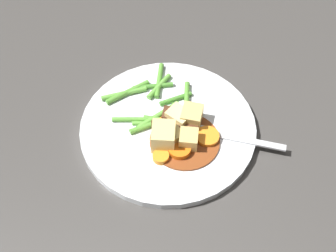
{
  "coord_description": "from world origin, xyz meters",
  "views": [
    {
      "loc": [
        0.32,
        -0.28,
        0.59
      ],
      "look_at": [
        0.0,
        0.0,
        0.01
      ],
      "focal_mm": 50.64,
      "sensor_mm": 36.0,
      "label": 1
    }
  ],
  "objects": [
    {
      "name": "meat_chunk_2",
      "position": [
        0.0,
        -0.02,
        0.02
      ],
      "size": [
        0.03,
        0.03,
        0.02
      ],
      "primitive_type": "cube",
      "rotation": [
        0.0,
        0.0,
        4.15
      ],
      "color": "#56331E",
      "rests_on": "dinner_plate"
    },
    {
      "name": "green_bean_0",
      "position": [
        -0.07,
        0.04,
        0.02
      ],
      "size": [
        0.02,
        0.06,
        0.01
      ],
      "primitive_type": "cylinder",
      "rotation": [
        0.0,
        1.57,
        4.96
      ],
      "color": "#66AD42",
      "rests_on": "dinner_plate"
    },
    {
      "name": "green_bean_1",
      "position": [
        -0.09,
        -0.01,
        0.02
      ],
      "size": [
        0.02,
        0.08,
        0.01
      ],
      "primitive_type": "cylinder",
      "rotation": [
        0.0,
        1.57,
        4.58
      ],
      "color": "#599E38",
      "rests_on": "dinner_plate"
    },
    {
      "name": "green_bean_2",
      "position": [
        -0.09,
        -0.01,
        0.02
      ],
      "size": [
        0.04,
        0.07,
        0.01
      ],
      "primitive_type": "cylinder",
      "rotation": [
        0.0,
        1.57,
        4.29
      ],
      "color": "#66AD42",
      "rests_on": "dinner_plate"
    },
    {
      "name": "green_bean_12",
      "position": [
        -0.08,
        0.05,
        0.02
      ],
      "size": [
        0.06,
        0.06,
        0.01
      ],
      "primitive_type": "cylinder",
      "rotation": [
        0.0,
        1.57,
        5.47
      ],
      "color": "#599E38",
      "rests_on": "dinner_plate"
    },
    {
      "name": "green_bean_9",
      "position": [
        -0.02,
        -0.02,
        0.02
      ],
      "size": [
        0.03,
        0.07,
        0.01
      ],
      "primitive_type": "cylinder",
      "rotation": [
        0.0,
        1.57,
        4.41
      ],
      "color": "#599E38",
      "rests_on": "dinner_plate"
    },
    {
      "name": "carrot_slice_1",
      "position": [
        0.06,
        0.03,
        0.02
      ],
      "size": [
        0.05,
        0.05,
        0.01
      ],
      "primitive_type": "cylinder",
      "rotation": [
        0.0,
        0.0,
        5.08
      ],
      "color": "orange",
      "rests_on": "dinner_plate"
    },
    {
      "name": "potato_chunk_2",
      "position": [
        0.05,
        -0.0,
        0.03
      ],
      "size": [
        0.04,
        0.04,
        0.03
      ],
      "primitive_type": "cube",
      "rotation": [
        0.0,
        0.0,
        2.31
      ],
      "color": "#DBBC6B",
      "rests_on": "dinner_plate"
    },
    {
      "name": "green_bean_6",
      "position": [
        -0.04,
        -0.03,
        0.02
      ],
      "size": [
        0.05,
        0.06,
        0.01
      ],
      "primitive_type": "cylinder",
      "rotation": [
        0.0,
        1.57,
        4.0
      ],
      "color": "#599E38",
      "rests_on": "dinner_plate"
    },
    {
      "name": "potato_chunk_4",
      "position": [
        0.02,
        0.03,
        0.03
      ],
      "size": [
        0.04,
        0.05,
        0.03
      ],
      "primitive_type": "cube",
      "rotation": [
        0.0,
        0.0,
        3.77
      ],
      "color": "#DBBC6B",
      "rests_on": "dinner_plate"
    },
    {
      "name": "meat_chunk_1",
      "position": [
        0.03,
        0.02,
        0.02
      ],
      "size": [
        0.03,
        0.03,
        0.02
      ],
      "primitive_type": "cube",
      "rotation": [
        0.0,
        0.0,
        2.8
      ],
      "color": "#4C2B19",
      "rests_on": "dinner_plate"
    },
    {
      "name": "meat_chunk_0",
      "position": [
        -0.01,
        0.01,
        0.02
      ],
      "size": [
        0.03,
        0.03,
        0.02
      ],
      "primitive_type": "cube",
      "rotation": [
        0.0,
        0.0,
        5.39
      ],
      "color": "#4C2B19",
      "rests_on": "dinner_plate"
    },
    {
      "name": "carrot_slice_2",
      "position": [
        0.04,
        -0.05,
        0.02
      ],
      "size": [
        0.03,
        0.03,
        0.01
      ],
      "primitive_type": "cylinder",
      "rotation": [
        0.0,
        0.0,
        0.05
      ],
      "color": "orange",
      "rests_on": "dinner_plate"
    },
    {
      "name": "potato_chunk_3",
      "position": [
        0.03,
        -0.01,
        0.02
      ],
      "size": [
        0.03,
        0.03,
        0.02
      ],
      "primitive_type": "cube",
      "rotation": [
        0.0,
        0.0,
        4.49
      ],
      "color": "#E5CC7A",
      "rests_on": "dinner_plate"
    },
    {
      "name": "green_bean_10",
      "position": [
        -0.02,
        0.05,
        0.02
      ],
      "size": [
        0.06,
        0.06,
        0.01
      ],
      "primitive_type": "cylinder",
      "rotation": [
        0.0,
        1.57,
        5.52
      ],
      "color": "#599E38",
      "rests_on": "dinner_plate"
    },
    {
      "name": "green_bean_4",
      "position": [
        -0.01,
        0.01,
        0.02
      ],
      "size": [
        0.04,
        0.05,
        0.01
      ],
      "primitive_type": "cylinder",
      "rotation": [
        0.0,
        1.57,
        5.38
      ],
      "color": "#599E38",
      "rests_on": "dinner_plate"
    },
    {
      "name": "potato_chunk_1",
      "position": [
        0.02,
        -0.03,
        0.03
      ],
      "size": [
        0.05,
        0.05,
        0.03
      ],
      "primitive_type": "cube",
      "rotation": [
        0.0,
        0.0,
        3.93
      ],
      "color": "#E5CC7A",
      "rests_on": "dinner_plate"
    },
    {
      "name": "green_bean_7",
      "position": [
        -0.01,
        0.0,
        0.02
      ],
      "size": [
        0.05,
        0.05,
        0.01
      ],
      "primitive_type": "cylinder",
      "rotation": [
        0.0,
        1.57,
        3.82
      ],
      "color": "#599E38",
      "rests_on": "dinner_plate"
    },
    {
      "name": "fork",
      "position": [
        0.07,
        0.05,
        0.01
      ],
      "size": [
        0.15,
        0.11,
        0.0
      ],
      "color": "silver",
      "rests_on": "dinner_plate"
    },
    {
      "name": "green_bean_3",
      "position": [
        -0.01,
        -0.01,
        0.02
      ],
      "size": [
        0.05,
        0.06,
        0.01
      ],
      "primitive_type": "cylinder",
      "rotation": [
        0.0,
        1.57,
        3.98
      ],
      "color": "#66AD42",
      "rests_on": "dinner_plate"
    },
    {
      "name": "carrot_slice_3",
      "position": [
        0.0,
        0.0,
        0.02
      ],
      "size": [
        0.04,
        0.04,
        0.01
      ],
      "primitive_type": "cylinder",
      "rotation": [
        0.0,
        0.0,
        2.58
      ],
      "color": "orange",
      "rests_on": "dinner_plate"
    },
    {
      "name": "potato_chunk_0",
      "position": [
        0.01,
        0.02,
        0.03
      ],
      "size": [
        0.04,
        0.03,
        0.03
      ],
      "primitive_type": "cube",
      "rotation": [
        0.0,
        0.0,
        0.18
      ],
      "color": "#EAD68C",
      "rests_on": "dinner_plate"
    },
    {
      "name": "stew_sauce",
      "position": [
        0.04,
        -0.0,
        0.01
      ],
      "size": [
        0.1,
        0.1,
        0.0
      ],
      "primitive_type": "cylinder",
      "color": "brown",
      "rests_on": "dinner_plate"
    },
    {
      "name": "dinner_plate",
      "position": [
        0.0,
        0.0,
        0.01
      ],
      "size": [
        0.27,
        0.27,
        0.01
      ],
      "primitive_type": "cylinder",
      "color": "white",
      "rests_on": "ground_plane"
    },
    {
      "name": "carrot_slice_0",
      "position": [
        0.05,
        -0.02,
        0.02
      ],
      "size": [
        0.05,
        0.05,
        0.01
      ],
      "primitive_type": "cylinder",
      "rotation": [
        0.0,
        0.0,
        5.67
      ],
      "color": "orange",
      "rests_on": "dinner_plate"
    },
    {
      "name": "green_bean_8",
      "position": [
        -0.02,
        0.0,
        0.02
      ],
      "size": [
        0.01,
        0.08,
        0.01
      ],
      "primitive_type": "cylinder",
      "rotation": [
        0.0,
        1.57,
        4.66
      ],
      "color": "#66AD42",
      "rests_on": "dinner_plate"
    },
    {
      "name": "green_bean_5",
      "position": [
        -0.07,
        0.03,
        0.02
      ],
      "size": [
        0.04,
        0.06,
        0.01
      ],
      "primitive_type": "cylinder",
      "rotation": [
        0.0,
        1.57,
        4.12
      ],
      "color": "#4C8E33",
      "rests_on": "dinner_plate"
    },
    {
      "name": "green_bean_11",
      "position": [
        -0.03,
        0.04,
        0.02
      ],
      "size": [
        0.02,
        0.05,
        0.01
      ],
      "primitive_type": "cylinder",
      "rotation": [
        0.0,
        1.57,
        4.4
      ],
      "color": "#4C8E33",
      "rests_on": "dinner_plate"
    },
    {
      "name": "ground_plane",
      "position": [
        0.0,
        0.0,
        0.0
      ],
      "size": [
        3.0,
        3.0,
        0.0
      ],
      "primitive_type": "plane",
      "color": "#423F3D"
    }
  ]
}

